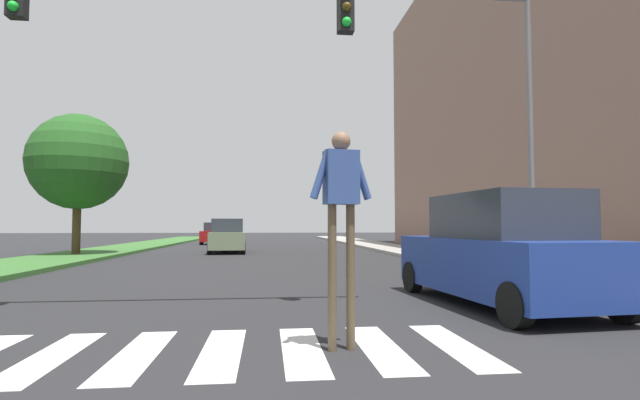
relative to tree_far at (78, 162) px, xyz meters
name	(u,v)px	position (x,y,z in m)	size (l,w,h in m)	color
ground_plane	(258,250)	(8.03, 5.17, -4.29)	(140.00, 140.00, 0.00)	#262628
crosswalk	(221,352)	(8.03, -17.15, -4.29)	(5.85, 2.20, 0.01)	silver
median_strip	(104,252)	(0.20, 3.17, -4.22)	(3.54, 64.00, 0.15)	#386B2D
tree_far	(78,162)	(0.00, 0.00, 0.00)	(4.32, 4.32, 6.32)	#4C3823
apartment_block_right	(609,63)	(23.98, -2.83, 4.53)	(10.01, 37.18, 17.65)	#937060
sidewalk_right	(402,250)	(15.96, 3.17, -4.22)	(3.00, 64.00, 0.15)	#9E9991
traffic_light_gantry	(17,37)	(4.57, -14.74, 0.10)	(9.71, 0.30, 6.00)	gold
street_lamp_right	(526,106)	(15.37, -10.78, 0.30)	(1.02, 0.24, 7.50)	slate
pedestrian_performer	(341,203)	(9.38, -17.23, -2.63)	(0.75, 0.30, 2.49)	brown
suv_crossing	(499,252)	(12.64, -14.52, -3.36)	(2.30, 4.74, 1.97)	navy
sedan_midblock	(228,237)	(6.48, 2.88, -3.48)	(2.05, 4.48, 1.76)	gray
sedan_distant	(217,234)	(4.68, 14.90, -3.53)	(2.12, 4.32, 1.65)	maroon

